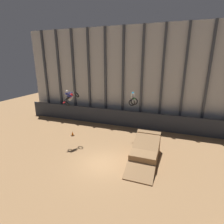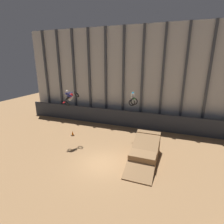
{
  "view_description": "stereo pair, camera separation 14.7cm",
  "coord_description": "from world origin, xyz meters",
  "px_view_note": "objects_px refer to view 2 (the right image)",
  "views": [
    {
      "loc": [
        5.41,
        -12.24,
        8.73
      ],
      "look_at": [
        -0.88,
        5.13,
        3.19
      ],
      "focal_mm": 28.0,
      "sensor_mm": 36.0,
      "label": 1
    },
    {
      "loc": [
        5.54,
        -12.19,
        8.73
      ],
      "look_at": [
        -0.88,
        5.13,
        3.19
      ],
      "focal_mm": 28.0,
      "sensor_mm": 36.0,
      "label": 2
    }
  ],
  "objects_px": {
    "rider_bike_right_air": "(133,100)",
    "traffic_cone_near_ramp": "(73,133)",
    "dirt_ramp": "(145,151)",
    "rider_bike_left_air": "(70,97)"
  },
  "relations": [
    {
      "from": "rider_bike_right_air",
      "to": "traffic_cone_near_ramp",
      "type": "distance_m",
      "value": 8.32
    },
    {
      "from": "rider_bike_right_air",
      "to": "traffic_cone_near_ramp",
      "type": "height_order",
      "value": "rider_bike_right_air"
    },
    {
      "from": "rider_bike_right_air",
      "to": "dirt_ramp",
      "type": "bearing_deg",
      "value": -79.08
    },
    {
      "from": "rider_bike_left_air",
      "to": "rider_bike_right_air",
      "type": "relative_size",
      "value": 1.01
    },
    {
      "from": "rider_bike_left_air",
      "to": "traffic_cone_near_ramp",
      "type": "height_order",
      "value": "rider_bike_left_air"
    },
    {
      "from": "rider_bike_left_air",
      "to": "dirt_ramp",
      "type": "bearing_deg",
      "value": 23.84
    },
    {
      "from": "dirt_ramp",
      "to": "rider_bike_left_air",
      "type": "height_order",
      "value": "rider_bike_left_air"
    },
    {
      "from": "dirt_ramp",
      "to": "traffic_cone_near_ramp",
      "type": "bearing_deg",
      "value": 167.78
    },
    {
      "from": "dirt_ramp",
      "to": "rider_bike_right_air",
      "type": "xyz_separation_m",
      "value": [
        -2.04,
        3.09,
        3.99
      ]
    },
    {
      "from": "rider_bike_right_air",
      "to": "traffic_cone_near_ramp",
      "type": "bearing_deg",
      "value": 166.74
    }
  ]
}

